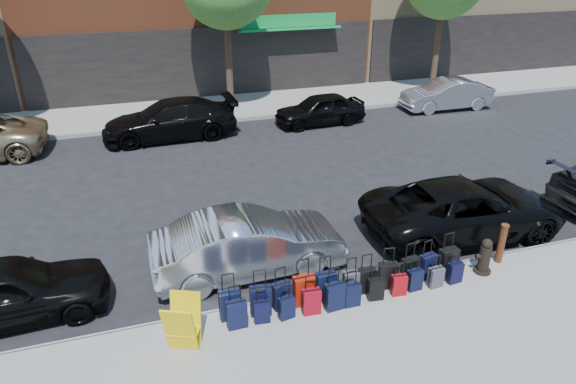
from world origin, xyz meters
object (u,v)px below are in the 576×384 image
object	(u,v)px
display_rack	(183,324)
fire_hydrant	(485,257)
car_far_3	(446,94)
car_near_0	(6,291)
bollard	(502,243)
suitcase_front_5	(351,283)
car_near_1	(248,244)
car_near_2	(464,208)
car_far_1	(170,120)
car_far_2	(320,109)

from	to	relation	value
display_rack	fire_hydrant	bearing A→B (deg)	27.22
car_far_3	car_near_0	bearing A→B (deg)	-57.12
fire_hydrant	bollard	xyz separation A→B (m)	(0.63, 0.25, 0.12)
suitcase_front_5	fire_hydrant	xyz separation A→B (m)	(3.23, -0.18, 0.12)
bollard	car_near_0	xyz separation A→B (m)	(-10.78, 1.50, 0.01)
bollard	car_near_1	size ratio (longest dim) A/B	0.22
car_near_0	car_near_2	world-z (taller)	car_near_2
fire_hydrant	bollard	world-z (taller)	bollard
fire_hydrant	display_rack	size ratio (longest dim) A/B	0.84
car_near_0	car_far_1	world-z (taller)	car_far_1
suitcase_front_5	car_far_2	world-z (taller)	car_far_2
display_rack	car_near_2	xyz separation A→B (m)	(7.61, 2.21, 0.08)
display_rack	car_far_1	bearing A→B (deg)	109.46
car_near_0	car_far_3	distance (m)	19.71
bollard	car_near_1	world-z (taller)	car_near_1
car_far_2	bollard	bearing A→B (deg)	-1.31
display_rack	car_far_2	bearing A→B (deg)	83.05
car_near_2	car_far_1	distance (m)	11.87
suitcase_front_5	display_rack	world-z (taller)	display_rack
fire_hydrant	car_near_1	xyz separation A→B (m)	(-5.07, 1.90, 0.19)
bollard	car_far_1	world-z (taller)	car_far_1
display_rack	bollard	bearing A→B (deg)	28.86
fire_hydrant	car_far_1	xyz separation A→B (m)	(-5.81, 11.78, 0.20)
bollard	display_rack	size ratio (longest dim) A/B	0.96
car_near_1	car_far_2	bearing A→B (deg)	-31.00
car_near_0	car_far_2	distance (m)	14.45
suitcase_front_5	car_far_1	size ratio (longest dim) A/B	0.17
car_near_1	car_near_2	distance (m)	5.81
bollard	car_near_2	size ratio (longest dim) A/B	0.19
suitcase_front_5	car_far_3	bearing A→B (deg)	51.89
suitcase_front_5	car_near_2	world-z (taller)	car_near_2
car_near_2	car_far_1	bearing A→B (deg)	36.07
car_far_1	display_rack	bearing A→B (deg)	-6.15
car_near_1	car_near_2	xyz separation A→B (m)	(5.81, -0.01, 0.00)
bollard	car_far_1	bearing A→B (deg)	119.18
suitcase_front_5	car_near_1	xyz separation A→B (m)	(-1.84, 1.71, 0.31)
car_far_2	car_far_3	distance (m)	6.35
fire_hydrant	car_far_3	distance (m)	13.65
fire_hydrant	car_far_2	world-z (taller)	car_far_2
bollard	car_far_1	size ratio (longest dim) A/B	0.19
car_far_1	car_far_2	distance (m)	6.23
fire_hydrant	suitcase_front_5	bearing A→B (deg)	-173.66
car_near_0	car_near_1	size ratio (longest dim) A/B	0.89
car_near_2	car_far_3	xyz separation A→B (m)	(6.02, 9.97, -0.05)
car_far_1	car_near_2	bearing A→B (deg)	32.36
bollard	suitcase_front_5	bearing A→B (deg)	-179.06
display_rack	car_near_1	bearing A→B (deg)	75.56
car_far_3	car_near_2	bearing A→B (deg)	-29.10
car_near_1	car_far_1	bearing A→B (deg)	2.77
car_near_2	car_far_2	xyz separation A→B (m)	(-0.32, 9.71, -0.09)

